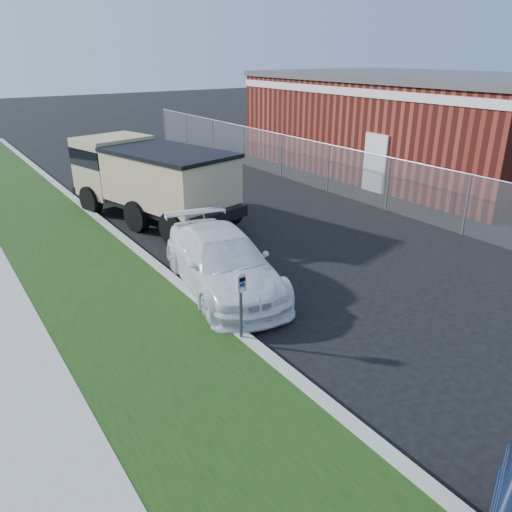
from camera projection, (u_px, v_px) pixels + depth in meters
ground at (334, 299)px, 10.96m from camera, size 120.00×120.00×0.00m
streetside at (48, 330)px, 9.58m from camera, size 6.12×50.00×0.15m
chainlink_fence at (329, 159)px, 18.95m from camera, size 0.06×30.06×30.00m
brick_building at (415, 121)px, 22.50m from camera, size 9.20×14.20×4.17m
parking_meter at (241, 292)px, 8.87m from camera, size 0.18×0.13×1.31m
white_wagon at (221, 261)px, 11.23m from camera, size 2.69×4.81×1.32m
dump_truck at (148, 177)px, 15.84m from camera, size 3.72×6.52×2.41m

